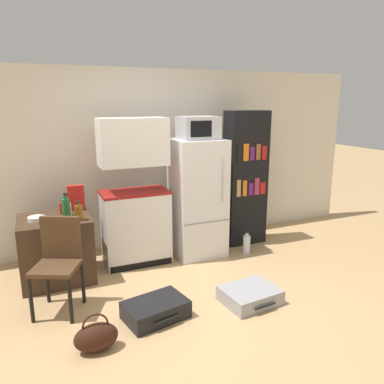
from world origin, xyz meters
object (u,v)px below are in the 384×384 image
at_px(cereal_box, 76,198).
at_px(bottle_green_tall, 66,209).
at_px(refrigerator, 198,198).
at_px(bottle_amber_beer, 79,212).
at_px(microwave, 198,128).
at_px(chair, 59,256).
at_px(kitchen_hutch, 135,199).
at_px(bottle_ketchup_red, 63,207).
at_px(bottle_milk_white, 68,209).
at_px(side_table, 57,249).
at_px(suitcase_large_flat, 156,310).
at_px(bookshelf, 245,178).
at_px(water_bottle_front, 247,244).
at_px(handbag, 96,337).
at_px(bowl, 36,219).
at_px(suitcase_small_flat, 250,295).

bearing_deg(cereal_box, bottle_green_tall, -110.43).
height_order(refrigerator, bottle_amber_beer, refrigerator).
relative_size(microwave, cereal_box, 1.58).
xyz_separation_m(refrigerator, chair, (-1.79, -0.73, -0.22)).
relative_size(kitchen_hutch, microwave, 3.82).
xyz_separation_m(refrigerator, bottle_ketchup_red, (-1.66, 0.06, 0.05)).
bearing_deg(bottle_green_tall, bottle_milk_white, 80.12).
height_order(microwave, bottle_milk_white, microwave).
bearing_deg(chair, bottle_milk_white, 101.18).
height_order(side_table, suitcase_large_flat, side_table).
bearing_deg(microwave, bookshelf, 9.63).
bearing_deg(water_bottle_front, suitcase_large_flat, -148.01).
distance_m(bottle_amber_beer, cereal_box, 0.43).
xyz_separation_m(bookshelf, cereal_box, (-2.30, 0.04, -0.05)).
bearing_deg(suitcase_large_flat, bottle_green_tall, 110.24).
relative_size(bottle_green_tall, handbag, 0.86).
bearing_deg(suitcase_large_flat, bottle_amber_beer, 106.00).
height_order(bookshelf, bowl, bookshelf).
xyz_separation_m(side_table, bookshelf, (2.57, 0.19, 0.57)).
bearing_deg(suitcase_small_flat, chair, 153.66).
height_order(chair, suitcase_small_flat, chair).
distance_m(bowl, cereal_box, 0.54).
xyz_separation_m(kitchen_hutch, bookshelf, (1.61, 0.08, 0.11)).
distance_m(refrigerator, bookshelf, 0.82).
bearing_deg(cereal_box, bowl, -148.83).
distance_m(kitchen_hutch, handbag, 1.90).
bearing_deg(bowl, water_bottle_front, -3.79).
xyz_separation_m(microwave, bowl, (-1.96, -0.10, -0.91)).
relative_size(bottle_milk_white, chair, 0.21).
relative_size(kitchen_hutch, handbag, 5.03).
relative_size(side_table, suitcase_large_flat, 1.21).
relative_size(side_table, suitcase_small_flat, 1.31).
bearing_deg(bookshelf, handbag, -144.98).
relative_size(bowl, suitcase_small_flat, 0.30).
relative_size(bottle_green_tall, bottle_ketchup_red, 1.72).
distance_m(side_table, water_bottle_front, 2.40).
relative_size(side_table, refrigerator, 0.50).
height_order(side_table, bottle_milk_white, bottle_milk_white).
bearing_deg(suitcase_large_flat, side_table, 111.13).
height_order(bottle_milk_white, bowl, bottle_milk_white).
xyz_separation_m(refrigerator, bottle_amber_beer, (-1.53, -0.26, 0.06)).
bearing_deg(chair, side_table, 114.28).
bearing_deg(cereal_box, bottle_ketchup_red, -144.88).
xyz_separation_m(microwave, handbag, (-1.59, -1.53, -1.55)).
relative_size(bottle_milk_white, bottle_amber_beer, 0.92).
xyz_separation_m(refrigerator, bowl, (-1.96, -0.11, -0.01)).
bearing_deg(suitcase_small_flat, kitchen_hutch, 112.99).
height_order(bottle_amber_beer, bowl, bottle_amber_beer).
bearing_deg(bottle_green_tall, chair, -105.14).
distance_m(side_table, bowl, 0.43).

